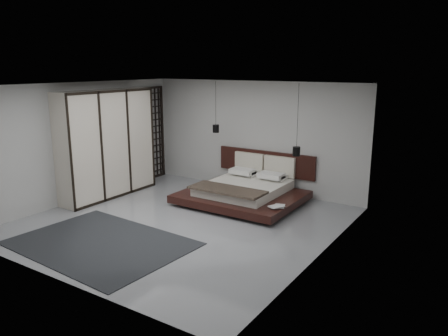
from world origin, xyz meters
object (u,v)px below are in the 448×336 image
Objects in this scene: rug at (101,243)px; wardrobe at (107,144)px; bed at (245,190)px; pendant_right at (296,151)px; lattice_screen at (153,133)px; pendant_left at (216,128)px.

wardrobe is at bearing 134.21° from rug.
rug is (-0.93, -3.61, -0.27)m from bed.
bed is 1.54m from pendant_right.
lattice_screen is 0.98× the size of wardrobe.
bed is at bearing -20.56° from pendant_left.
wardrobe is (-3.10, -1.39, 1.02)m from bed.
wardrobe is (-4.20, -1.80, 0.02)m from pendant_right.
pendant_right is 4.69m from rug.
lattice_screen is at bearing 97.44° from wardrobe.
rug is (2.42, -4.15, -1.29)m from lattice_screen.
pendant_right is at bearing 0.00° from pendant_left.
pendant_left is at bearing 42.04° from wardrobe.
pendant_left is 4.34m from rug.
lattice_screen is 3.54m from bed.
lattice_screen is 0.97× the size of bed.
wardrobe is at bearing -82.56° from lattice_screen.
bed is 3.55m from wardrobe.
bed is at bearing -9.13° from lattice_screen.
rug is at bearing -87.63° from pendant_left.
bed is at bearing 24.12° from wardrobe.
pendant_right is at bearing 20.56° from bed.
lattice_screen is 1.59× the size of pendant_right.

